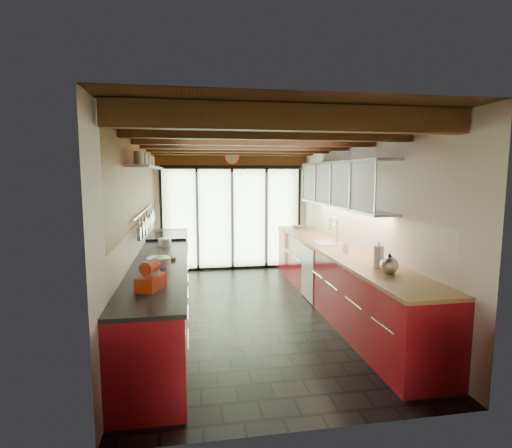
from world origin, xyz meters
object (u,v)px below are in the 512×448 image
Objects in this scene: kettle at (389,264)px; bowl at (298,227)px; soap_bottle at (346,246)px; stand_mixer at (151,278)px; paper_towel at (379,257)px.

bowl is at bearing 90.00° from kettle.
stand_mixer is at bearing -150.99° from soap_bottle.
kettle is 1.22m from soap_bottle.
stand_mixer reaches higher than kettle.
soap_bottle reaches higher than bowl.
soap_bottle is (-0.00, 0.97, -0.05)m from paper_towel.
kettle is 1.35× the size of bowl.
kettle is 0.26m from paper_towel.
stand_mixer is 2.58m from paper_towel.
stand_mixer reaches higher than soap_bottle.
stand_mixer is 2.17× the size of soap_bottle.
stand_mixer is 4.67m from bowl.
paper_towel is 1.49× the size of bowl.
paper_towel is at bearing 90.00° from kettle.
paper_towel is 3.48m from bowl.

